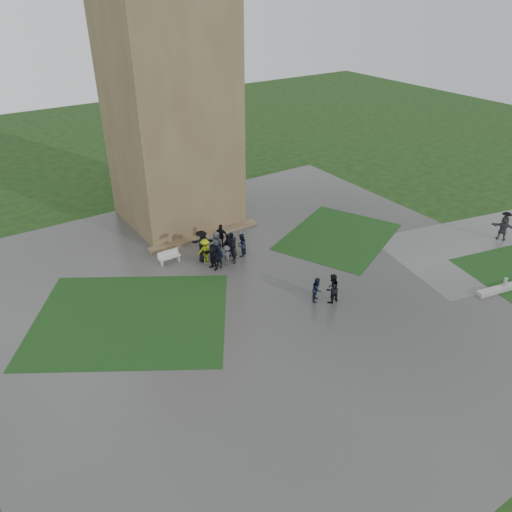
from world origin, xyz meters
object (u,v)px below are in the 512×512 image
pedestrian_near (332,288)px  pedestrian_path (504,226)px  bench (169,257)px  tower (170,106)px  pedestrian_mid (317,289)px

pedestrian_near → pedestrian_path: 16.11m
bench → pedestrian_near: bearing=-57.3°
bench → pedestrian_near: (6.17, -9.82, 0.50)m
tower → pedestrian_mid: (1.69, -15.60, -8.19)m
tower → pedestrian_mid: tower is taller
pedestrian_near → pedestrian_path: size_ratio=0.85×
tower → pedestrian_path: (18.40, -17.09, -7.90)m
pedestrian_mid → pedestrian_near: (0.62, -0.62, 0.17)m
bench → pedestrian_path: bearing=-25.1°
pedestrian_mid → pedestrian_path: (16.71, -1.49, 0.29)m
pedestrian_mid → pedestrian_near: size_ratio=0.82×
pedestrian_mid → pedestrian_path: bearing=-43.3°
tower → pedestrian_near: 18.24m
bench → pedestrian_mid: 10.75m
tower → pedestrian_mid: size_ratio=11.46×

